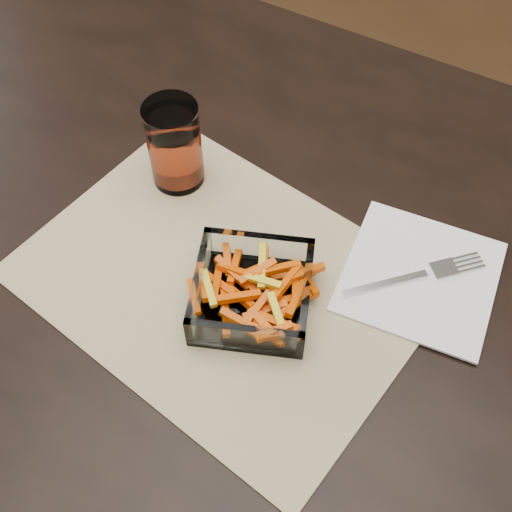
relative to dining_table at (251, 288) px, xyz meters
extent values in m
plane|color=#331E0F|center=(0.00, 0.00, -0.66)|extent=(4.50, 4.50, 0.00)
cube|color=black|center=(0.00, 0.00, 0.07)|extent=(1.60, 0.90, 0.03)
cylinder|color=black|center=(-0.72, 0.37, -0.30)|extent=(0.06, 0.06, 0.72)
cube|color=tan|center=(-0.01, -0.05, 0.09)|extent=(0.49, 0.39, 0.00)
cube|color=white|center=(0.04, -0.06, 0.09)|extent=(0.17, 0.17, 0.01)
cube|color=white|center=(0.02, -0.01, 0.12)|extent=(0.12, 0.06, 0.05)
cube|color=white|center=(0.06, -0.12, 0.12)|extent=(0.12, 0.06, 0.05)
cube|color=white|center=(-0.02, -0.09, 0.12)|extent=(0.06, 0.12, 0.05)
cube|color=white|center=(0.10, -0.04, 0.12)|extent=(0.06, 0.12, 0.05)
cylinder|color=white|center=(-0.14, 0.06, 0.15)|extent=(0.07, 0.07, 0.12)
cylinder|color=#A63017|center=(-0.14, 0.06, 0.14)|extent=(0.06, 0.06, 0.08)
cube|color=white|center=(0.19, 0.06, 0.09)|extent=(0.19, 0.19, 0.00)
cube|color=silver|center=(0.16, 0.03, 0.10)|extent=(0.08, 0.08, 0.00)
cube|color=silver|center=(0.22, 0.08, 0.10)|extent=(0.04, 0.04, 0.00)
cube|color=silver|center=(0.23, 0.11, 0.10)|extent=(0.03, 0.03, 0.00)
cube|color=silver|center=(0.24, 0.11, 0.10)|extent=(0.03, 0.03, 0.00)
cube|color=silver|center=(0.24, 0.11, 0.10)|extent=(0.03, 0.03, 0.00)
cube|color=silver|center=(0.24, 0.10, 0.10)|extent=(0.03, 0.03, 0.00)
camera|label=1|loc=(0.23, -0.39, 0.73)|focal=45.00mm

